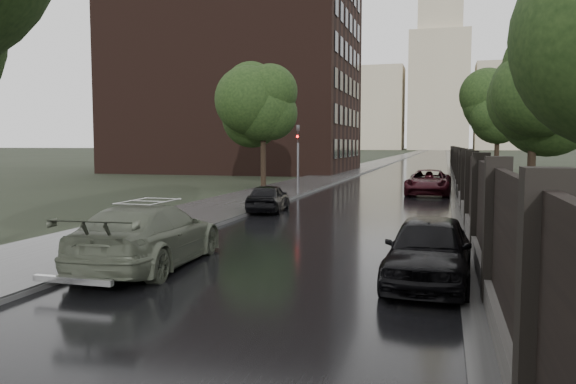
{
  "coord_description": "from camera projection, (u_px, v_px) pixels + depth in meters",
  "views": [
    {
      "loc": [
        3.67,
        -5.66,
        2.91
      ],
      "look_at": [
        -0.79,
        10.33,
        1.5
      ],
      "focal_mm": 35.0,
      "sensor_mm": 36.0,
      "label": 1
    }
  ],
  "objects": [
    {
      "name": "traffic_light",
      "position": [
        298.0,
        153.0,
        31.59
      ],
      "size": [
        0.16,
        0.32,
        4.0
      ],
      "color": "#59595E",
      "rests_on": "ground"
    },
    {
      "name": "brick_building",
      "position": [
        238.0,
        79.0,
        60.54
      ],
      "size": [
        24.0,
        18.0,
        20.0
      ],
      "primitive_type": "cube",
      "color": "black",
      "rests_on": "ground"
    },
    {
      "name": "fence_right",
      "position": [
        459.0,
        174.0,
        36.06
      ],
      "size": [
        0.45,
        75.72,
        2.7
      ],
      "color": "#383533",
      "rests_on": "ground"
    },
    {
      "name": "tree_right_b",
      "position": [
        534.0,
        99.0,
        25.34
      ],
      "size": [
        4.08,
        4.08,
        7.01
      ],
      "color": "black",
      "rests_on": "ground"
    },
    {
      "name": "road",
      "position": [
        433.0,
        153.0,
        189.0
      ],
      "size": [
        8.0,
        420.0,
        0.02
      ],
      "primitive_type": "cube",
      "color": "black",
      "rests_on": "ground"
    },
    {
      "name": "car_right_near",
      "position": [
        429.0,
        250.0,
        11.71
      ],
      "size": [
        1.87,
        4.27,
        1.43
      ],
      "primitive_type": "imported",
      "rotation": [
        0.0,
        0.0,
        -0.04
      ],
      "color": "black",
      "rests_on": "ground"
    },
    {
      "name": "stalinist_tower",
      "position": [
        439.0,
        76.0,
        291.31
      ],
      "size": [
        92.0,
        30.0,
        159.0
      ],
      "color": "tan",
      "rests_on": "ground"
    },
    {
      "name": "volga_sedan",
      "position": [
        149.0,
        235.0,
        13.29
      ],
      "size": [
        2.54,
        5.4,
        1.52
      ],
      "primitive_type": "imported",
      "rotation": [
        0.0,
        0.0,
        3.22
      ],
      "color": "#505745",
      "rests_on": "ground"
    },
    {
      "name": "sidewalk_left",
      "position": [
        415.0,
        153.0,
        190.6
      ],
      "size": [
        4.0,
        420.0,
        0.16
      ],
      "primitive_type": "cube",
      "color": "#2D2D2D",
      "rests_on": "ground"
    },
    {
      "name": "hatchback_left",
      "position": [
        268.0,
        198.0,
        24.12
      ],
      "size": [
        1.81,
        3.72,
        1.22
      ],
      "primitive_type": "imported",
      "rotation": [
        0.0,
        0.0,
        3.25
      ],
      "color": "black",
      "rests_on": "ground"
    },
    {
      "name": "car_right_far",
      "position": [
        429.0,
        182.0,
        32.28
      ],
      "size": [
        2.6,
        5.33,
        1.46
      ],
      "primitive_type": "imported",
      "rotation": [
        0.0,
        0.0,
        -0.03
      ],
      "color": "black",
      "rests_on": "ground"
    },
    {
      "name": "tree_left_far",
      "position": [
        263.0,
        109.0,
        37.15
      ],
      "size": [
        4.25,
        4.25,
        7.39
      ],
      "color": "black",
      "rests_on": "ground"
    },
    {
      "name": "tree_right_c",
      "position": [
        498.0,
        117.0,
        42.62
      ],
      "size": [
        4.08,
        4.08,
        7.01
      ],
      "color": "black",
      "rests_on": "ground"
    },
    {
      "name": "verge_right",
      "position": [
        450.0,
        153.0,
        187.52
      ],
      "size": [
        3.0,
        420.0,
        0.08
      ],
      "primitive_type": "cube",
      "color": "#2D2D2D",
      "rests_on": "ground"
    }
  ]
}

